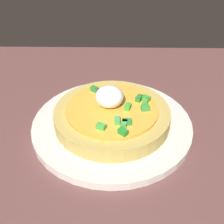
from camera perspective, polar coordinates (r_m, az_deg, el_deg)
The scene contains 3 objects.
dining_table at distance 45.68cm, azimuth 3.54°, elevation -9.38°, with size 128.28×72.39×3.12cm, color brown.
plate at distance 48.58cm, azimuth -0.00°, elevation -2.49°, with size 24.91×24.91×1.24cm, color silver.
pizza at distance 47.29cm, azimuth -0.01°, elevation -0.44°, with size 17.80×17.80×5.93cm.
Camera 1 is at (2.24, 31.78, 34.30)cm, focal length 49.44 mm.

